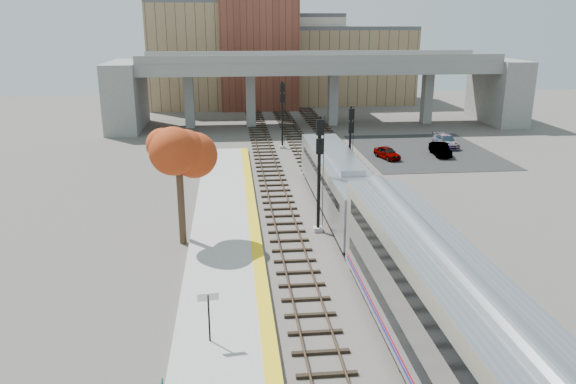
{
  "coord_description": "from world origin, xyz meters",
  "views": [
    {
      "loc": [
        -6.71,
        -29.37,
        13.57
      ],
      "look_at": [
        -3.01,
        6.48,
        2.5
      ],
      "focal_mm": 35.0,
      "sensor_mm": 36.0,
      "label": 1
    }
  ],
  "objects_px": {
    "locomotive": "(338,182)",
    "signal_mast_mid": "(350,149)",
    "car_c": "(446,141)",
    "coach": "(462,347)",
    "car_b": "(440,149)",
    "signal_mast_near": "(319,174)",
    "tree": "(178,155)",
    "signal_mast_far": "(282,115)",
    "car_a": "(387,153)"
  },
  "relations": [
    {
      "from": "coach",
      "to": "car_a",
      "type": "bearing_deg",
      "value": 78.08
    },
    {
      "from": "locomotive",
      "to": "signal_mast_mid",
      "type": "xyz_separation_m",
      "value": [
        2.0,
        5.6,
        1.12
      ]
    },
    {
      "from": "signal_mast_near",
      "to": "car_c",
      "type": "xyz_separation_m",
      "value": [
        18.11,
        24.3,
        -3.27
      ]
    },
    {
      "from": "coach",
      "to": "locomotive",
      "type": "bearing_deg",
      "value": 90.0
    },
    {
      "from": "signal_mast_mid",
      "to": "locomotive",
      "type": "bearing_deg",
      "value": -109.65
    },
    {
      "from": "coach",
      "to": "signal_mast_far",
      "type": "height_order",
      "value": "signal_mast_far"
    },
    {
      "from": "car_a",
      "to": "signal_mast_near",
      "type": "bearing_deg",
      "value": -133.93
    },
    {
      "from": "signal_mast_far",
      "to": "car_c",
      "type": "distance_m",
      "value": 18.4
    },
    {
      "from": "coach",
      "to": "tree",
      "type": "relative_size",
      "value": 3.23
    },
    {
      "from": "signal_mast_near",
      "to": "tree",
      "type": "xyz_separation_m",
      "value": [
        -8.83,
        -1.1,
        1.77
      ]
    },
    {
      "from": "tree",
      "to": "signal_mast_near",
      "type": "bearing_deg",
      "value": 7.1
    },
    {
      "from": "car_a",
      "to": "car_b",
      "type": "height_order",
      "value": "car_b"
    },
    {
      "from": "locomotive",
      "to": "tree",
      "type": "distance_m",
      "value": 12.58
    },
    {
      "from": "locomotive",
      "to": "signal_mast_far",
      "type": "relative_size",
      "value": 2.6
    },
    {
      "from": "signal_mast_near",
      "to": "car_b",
      "type": "height_order",
      "value": "signal_mast_near"
    },
    {
      "from": "coach",
      "to": "car_a",
      "type": "height_order",
      "value": "coach"
    },
    {
      "from": "locomotive",
      "to": "tree",
      "type": "xyz_separation_m",
      "value": [
        -10.93,
        -5.17,
        3.47
      ]
    },
    {
      "from": "signal_mast_near",
      "to": "tree",
      "type": "height_order",
      "value": "signal_mast_near"
    },
    {
      "from": "signal_mast_far",
      "to": "car_c",
      "type": "xyz_separation_m",
      "value": [
        18.11,
        -1.32,
        -2.97
      ]
    },
    {
      "from": "tree",
      "to": "signal_mast_far",
      "type": "bearing_deg",
      "value": 71.72
    },
    {
      "from": "car_a",
      "to": "car_c",
      "type": "height_order",
      "value": "car_c"
    },
    {
      "from": "tree",
      "to": "car_b",
      "type": "height_order",
      "value": "tree"
    },
    {
      "from": "signal_mast_mid",
      "to": "car_c",
      "type": "xyz_separation_m",
      "value": [
        14.01,
        14.63,
        -2.69
      ]
    },
    {
      "from": "car_b",
      "to": "car_c",
      "type": "bearing_deg",
      "value": 65.89
    },
    {
      "from": "tree",
      "to": "car_b",
      "type": "relative_size",
      "value": 1.93
    },
    {
      "from": "coach",
      "to": "car_b",
      "type": "bearing_deg",
      "value": 70.33
    },
    {
      "from": "coach",
      "to": "car_c",
      "type": "distance_m",
      "value": 45.77
    },
    {
      "from": "locomotive",
      "to": "car_c",
      "type": "bearing_deg",
      "value": 51.64
    },
    {
      "from": "signal_mast_mid",
      "to": "car_b",
      "type": "relative_size",
      "value": 1.72
    },
    {
      "from": "tree",
      "to": "car_a",
      "type": "xyz_separation_m",
      "value": [
        18.99,
        20.77,
        -5.11
      ]
    },
    {
      "from": "signal_mast_far",
      "to": "car_b",
      "type": "bearing_deg",
      "value": -18.25
    },
    {
      "from": "signal_mast_far",
      "to": "car_c",
      "type": "height_order",
      "value": "signal_mast_far"
    },
    {
      "from": "signal_mast_far",
      "to": "locomotive",
      "type": "bearing_deg",
      "value": -84.43
    },
    {
      "from": "coach",
      "to": "signal_mast_mid",
      "type": "height_order",
      "value": "signal_mast_mid"
    },
    {
      "from": "signal_mast_far",
      "to": "car_a",
      "type": "xyz_separation_m",
      "value": [
        10.16,
        -5.95,
        -3.03
      ]
    },
    {
      "from": "tree",
      "to": "coach",
      "type": "bearing_deg",
      "value": -57.92
    },
    {
      "from": "signal_mast_near",
      "to": "car_b",
      "type": "distance_m",
      "value": 26.09
    },
    {
      "from": "signal_mast_near",
      "to": "car_c",
      "type": "height_order",
      "value": "signal_mast_near"
    },
    {
      "from": "signal_mast_mid",
      "to": "tree",
      "type": "distance_m",
      "value": 16.99
    },
    {
      "from": "coach",
      "to": "car_b",
      "type": "relative_size",
      "value": 6.22
    },
    {
      "from": "locomotive",
      "to": "car_b",
      "type": "distance_m",
      "value": 21.46
    },
    {
      "from": "car_b",
      "to": "signal_mast_far",
      "type": "bearing_deg",
      "value": 165.81
    },
    {
      "from": "locomotive",
      "to": "tree",
      "type": "bearing_deg",
      "value": -154.68
    },
    {
      "from": "signal_mast_near",
      "to": "car_a",
      "type": "relative_size",
      "value": 2.19
    },
    {
      "from": "signal_mast_mid",
      "to": "car_a",
      "type": "height_order",
      "value": "signal_mast_mid"
    },
    {
      "from": "signal_mast_far",
      "to": "tree",
      "type": "height_order",
      "value": "tree"
    },
    {
      "from": "locomotive",
      "to": "car_b",
      "type": "relative_size",
      "value": 4.74
    },
    {
      "from": "locomotive",
      "to": "car_c",
      "type": "xyz_separation_m",
      "value": [
        16.01,
        20.23,
        -1.57
      ]
    },
    {
      "from": "signal_mast_mid",
      "to": "signal_mast_far",
      "type": "height_order",
      "value": "signal_mast_far"
    },
    {
      "from": "signal_mast_mid",
      "to": "signal_mast_near",
      "type": "bearing_deg",
      "value": -112.97
    }
  ]
}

